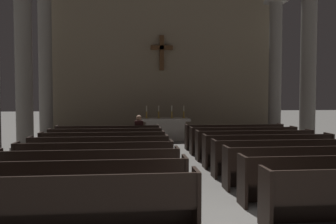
{
  "coord_description": "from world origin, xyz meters",
  "views": [
    {
      "loc": [
        -1.49,
        -5.16,
        2.07
      ],
      "look_at": [
        0.0,
        9.43,
        1.35
      ],
      "focal_mm": 37.53,
      "sensor_mm": 36.0,
      "label": 1
    }
  ],
  "objects_px": {
    "altar": "(165,129)",
    "candlestick_inner_right": "(172,114)",
    "pew_right_row_4": "(285,157)",
    "column_right_fourth": "(275,71)",
    "pew_left_row_4": "(95,161)",
    "pew_left_row_7": "(106,142)",
    "pew_right_row_5": "(268,150)",
    "pew_right_row_7": "(243,140)",
    "column_left_fourth": "(46,69)",
    "pew_left_row_8": "(108,138)",
    "pew_left_row_1": "(71,205)",
    "candlestick_inner_left": "(159,114)",
    "pew_left_row_5": "(100,153)",
    "pew_right_row_3": "(307,166)",
    "column_right_third": "(308,65)",
    "lone_worshipper": "(139,132)",
    "pew_left_row_6": "(103,147)",
    "column_left_third": "(24,63)",
    "candlestick_outer_left": "(147,114)",
    "pew_right_row_8": "(234,136)",
    "pew_left_row_3": "(90,171)",
    "pew_left_row_2": "(82,185)",
    "pew_right_row_6": "(254,145)",
    "candlestick_outer_right": "(184,114)"
  },
  "relations": [
    {
      "from": "pew_left_row_4",
      "to": "pew_right_row_4",
      "type": "height_order",
      "value": "same"
    },
    {
      "from": "pew_left_row_1",
      "to": "column_right_fourth",
      "type": "relative_size",
      "value": 0.57
    },
    {
      "from": "candlestick_inner_left",
      "to": "pew_left_row_1",
      "type": "bearing_deg",
      "value": -101.01
    },
    {
      "from": "pew_left_row_3",
      "to": "candlestick_inner_left",
      "type": "distance_m",
      "value": 8.72
    },
    {
      "from": "column_right_fourth",
      "to": "lone_worshipper",
      "type": "distance_m",
      "value": 7.82
    },
    {
      "from": "pew_left_row_4",
      "to": "pew_left_row_7",
      "type": "relative_size",
      "value": 1.0
    },
    {
      "from": "pew_right_row_5",
      "to": "candlestick_inner_right",
      "type": "distance_m",
      "value": 6.56
    },
    {
      "from": "pew_right_row_4",
      "to": "column_left_third",
      "type": "height_order",
      "value": "column_left_third"
    },
    {
      "from": "pew_left_row_5",
      "to": "pew_right_row_6",
      "type": "distance_m",
      "value": 4.9
    },
    {
      "from": "pew_right_row_4",
      "to": "column_left_third",
      "type": "distance_m",
      "value": 9.46
    },
    {
      "from": "altar",
      "to": "candlestick_inner_right",
      "type": "bearing_deg",
      "value": 0.0
    },
    {
      "from": "pew_left_row_7",
      "to": "column_right_third",
      "type": "height_order",
      "value": "column_right_third"
    },
    {
      "from": "pew_right_row_3",
      "to": "candlestick_outer_left",
      "type": "height_order",
      "value": "candlestick_outer_left"
    },
    {
      "from": "pew_right_row_4",
      "to": "column_right_third",
      "type": "distance_m",
      "value": 6.18
    },
    {
      "from": "pew_left_row_4",
      "to": "pew_left_row_8",
      "type": "distance_m",
      "value": 4.53
    },
    {
      "from": "candlestick_inner_left",
      "to": "lone_worshipper",
      "type": "bearing_deg",
      "value": -109.02
    },
    {
      "from": "candlestick_outer_left",
      "to": "pew_left_row_6",
      "type": "bearing_deg",
      "value": -106.9
    },
    {
      "from": "column_left_third",
      "to": "candlestick_outer_right",
      "type": "height_order",
      "value": "column_left_third"
    },
    {
      "from": "pew_right_row_3",
      "to": "candlestick_inner_right",
      "type": "bearing_deg",
      "value": 103.86
    },
    {
      "from": "pew_right_row_4",
      "to": "candlestick_outer_left",
      "type": "height_order",
      "value": "candlestick_outer_left"
    },
    {
      "from": "pew_left_row_4",
      "to": "pew_left_row_6",
      "type": "relative_size",
      "value": 1.0
    },
    {
      "from": "pew_left_row_8",
      "to": "candlestick_outer_left",
      "type": "bearing_deg",
      "value": 61.14
    },
    {
      "from": "pew_left_row_8",
      "to": "pew_right_row_5",
      "type": "height_order",
      "value": "same"
    },
    {
      "from": "pew_left_row_2",
      "to": "pew_left_row_7",
      "type": "height_order",
      "value": "same"
    },
    {
      "from": "pew_right_row_6",
      "to": "candlestick_inner_right",
      "type": "height_order",
      "value": "candlestick_inner_right"
    },
    {
      "from": "column_left_third",
      "to": "column_left_fourth",
      "type": "height_order",
      "value": "same"
    },
    {
      "from": "pew_left_row_2",
      "to": "pew_right_row_7",
      "type": "xyz_separation_m",
      "value": [
        4.76,
        5.66,
        0.0
      ]
    },
    {
      "from": "column_left_third",
      "to": "lone_worshipper",
      "type": "distance_m",
      "value": 4.85
    },
    {
      "from": "pew_right_row_4",
      "to": "column_right_fourth",
      "type": "relative_size",
      "value": 0.57
    },
    {
      "from": "pew_left_row_4",
      "to": "candlestick_outer_right",
      "type": "height_order",
      "value": "candlestick_outer_right"
    },
    {
      "from": "pew_right_row_4",
      "to": "altar",
      "type": "relative_size",
      "value": 1.7
    },
    {
      "from": "candlestick_outer_left",
      "to": "altar",
      "type": "bearing_deg",
      "value": -0.0
    },
    {
      "from": "pew_left_row_1",
      "to": "candlestick_inner_left",
      "type": "bearing_deg",
      "value": 78.99
    },
    {
      "from": "pew_right_row_6",
      "to": "column_right_third",
      "type": "relative_size",
      "value": 0.57
    },
    {
      "from": "pew_left_row_5",
      "to": "column_left_fourth",
      "type": "relative_size",
      "value": 0.57
    },
    {
      "from": "pew_left_row_5",
      "to": "column_left_third",
      "type": "relative_size",
      "value": 0.57
    },
    {
      "from": "pew_right_row_4",
      "to": "pew_right_row_5",
      "type": "relative_size",
      "value": 1.0
    },
    {
      "from": "pew_left_row_5",
      "to": "altar",
      "type": "bearing_deg",
      "value": 68.91
    },
    {
      "from": "pew_left_row_8",
      "to": "column_left_fourth",
      "type": "relative_size",
      "value": 0.57
    },
    {
      "from": "pew_right_row_3",
      "to": "column_right_fourth",
      "type": "bearing_deg",
      "value": 71.58
    },
    {
      "from": "pew_left_row_6",
      "to": "column_left_third",
      "type": "height_order",
      "value": "column_left_third"
    },
    {
      "from": "pew_left_row_5",
      "to": "candlestick_outer_right",
      "type": "relative_size",
      "value": 6.57
    },
    {
      "from": "candlestick_inner_right",
      "to": "column_left_fourth",
      "type": "bearing_deg",
      "value": 174.43
    },
    {
      "from": "pew_right_row_5",
      "to": "pew_right_row_7",
      "type": "relative_size",
      "value": 1.0
    },
    {
      "from": "column_right_third",
      "to": "column_right_fourth",
      "type": "xyz_separation_m",
      "value": [
        0.0,
        3.21,
        0.0
      ]
    },
    {
      "from": "pew_right_row_3",
      "to": "column_right_third",
      "type": "relative_size",
      "value": 0.57
    },
    {
      "from": "pew_right_row_8",
      "to": "column_right_fourth",
      "type": "height_order",
      "value": "column_right_fourth"
    },
    {
      "from": "pew_right_row_4",
      "to": "pew_left_row_8",
      "type": "bearing_deg",
      "value": 136.45
    },
    {
      "from": "pew_right_row_7",
      "to": "candlestick_inner_left",
      "type": "xyz_separation_m",
      "value": [
        -2.68,
        3.91,
        0.71
      ]
    },
    {
      "from": "pew_left_row_8",
      "to": "column_left_fourth",
      "type": "distance_m",
      "value": 5.26
    }
  ]
}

